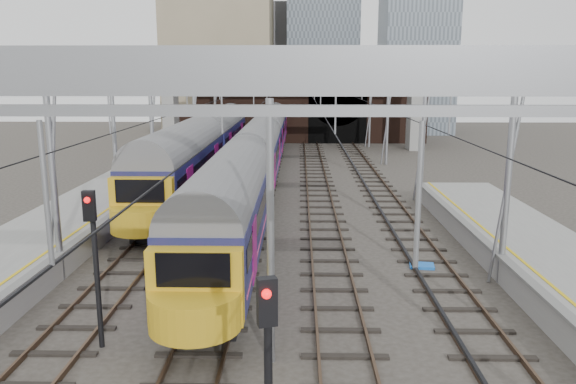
{
  "coord_description": "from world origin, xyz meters",
  "views": [
    {
      "loc": [
        0.72,
        -11.85,
        7.56
      ],
      "look_at": [
        0.24,
        12.8,
        2.4
      ],
      "focal_mm": 35.0,
      "sensor_mm": 36.0,
      "label": 1
    }
  ],
  "objects_px": {
    "train_main": "(265,142)",
    "train_second": "(204,148)",
    "signal_near_left": "(94,249)",
    "signal_near_centre": "(268,367)"
  },
  "relations": [
    {
      "from": "train_second",
      "to": "signal_near_centre",
      "type": "bearing_deg",
      "value": -78.62
    },
    {
      "from": "signal_near_left",
      "to": "train_main",
      "type": "bearing_deg",
      "value": 80.57
    },
    {
      "from": "train_main",
      "to": "signal_near_left",
      "type": "bearing_deg",
      "value": -95.49
    },
    {
      "from": "train_main",
      "to": "train_second",
      "type": "xyz_separation_m",
      "value": [
        -4.0,
        -4.73,
        0.11
      ]
    },
    {
      "from": "train_second",
      "to": "signal_near_centre",
      "type": "distance_m",
      "value": 31.57
    },
    {
      "from": "train_second",
      "to": "signal_near_left",
      "type": "height_order",
      "value": "train_second"
    },
    {
      "from": "train_main",
      "to": "train_second",
      "type": "relative_size",
      "value": 1.86
    },
    {
      "from": "train_main",
      "to": "signal_near_centre",
      "type": "distance_m",
      "value": 35.75
    },
    {
      "from": "train_main",
      "to": "train_second",
      "type": "distance_m",
      "value": 6.2
    },
    {
      "from": "signal_near_centre",
      "to": "signal_near_left",
      "type": "bearing_deg",
      "value": 112.67
    }
  ]
}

